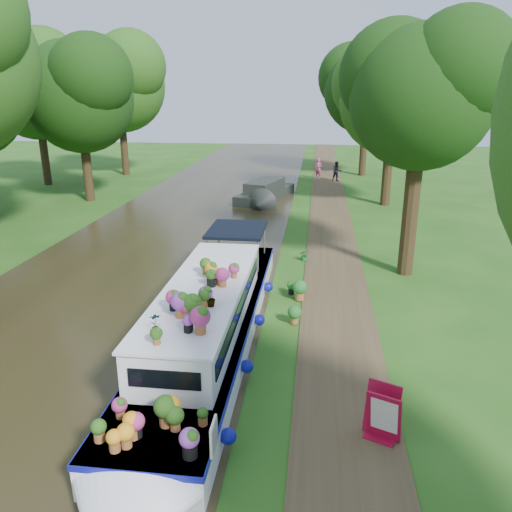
{
  "coord_description": "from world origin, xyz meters",
  "views": [
    {
      "loc": [
        0.43,
        -15.0,
        6.46
      ],
      "look_at": [
        -1.47,
        0.47,
        1.3
      ],
      "focal_mm": 35.0,
      "sensor_mm": 36.0,
      "label": 1
    }
  ],
  "objects_px": {
    "plant_boat": "(206,323)",
    "second_boat": "(265,192)",
    "pedestrian_pink": "(318,168)",
    "pedestrian_dark": "(337,171)",
    "sandwich_board": "(383,416)"
  },
  "relations": [
    {
      "from": "second_boat",
      "to": "pedestrian_dark",
      "type": "height_order",
      "value": "pedestrian_dark"
    },
    {
      "from": "plant_boat",
      "to": "pedestrian_dark",
      "type": "height_order",
      "value": "plant_boat"
    },
    {
      "from": "plant_boat",
      "to": "second_boat",
      "type": "distance_m",
      "value": 19.11
    },
    {
      "from": "sandwich_board",
      "to": "pedestrian_pink",
      "type": "height_order",
      "value": "pedestrian_pink"
    },
    {
      "from": "pedestrian_dark",
      "to": "plant_boat",
      "type": "bearing_deg",
      "value": -113.45
    },
    {
      "from": "plant_boat",
      "to": "sandwich_board",
      "type": "xyz_separation_m",
      "value": [
        4.11,
        -2.87,
        -0.34
      ]
    },
    {
      "from": "second_boat",
      "to": "pedestrian_pink",
      "type": "bearing_deg",
      "value": 85.79
    },
    {
      "from": "plant_boat",
      "to": "second_boat",
      "type": "bearing_deg",
      "value": 91.5
    },
    {
      "from": "second_boat",
      "to": "plant_boat",
      "type": "bearing_deg",
      "value": -71.87
    },
    {
      "from": "pedestrian_pink",
      "to": "pedestrian_dark",
      "type": "height_order",
      "value": "pedestrian_pink"
    },
    {
      "from": "plant_boat",
      "to": "sandwich_board",
      "type": "bearing_deg",
      "value": -34.86
    },
    {
      "from": "sandwich_board",
      "to": "pedestrian_pink",
      "type": "bearing_deg",
      "value": 116.2
    },
    {
      "from": "second_boat",
      "to": "pedestrian_pink",
      "type": "height_order",
      "value": "pedestrian_pink"
    },
    {
      "from": "pedestrian_pink",
      "to": "pedestrian_dark",
      "type": "xyz_separation_m",
      "value": [
        1.38,
        -1.18,
        -0.02
      ]
    },
    {
      "from": "plant_boat",
      "to": "pedestrian_pink",
      "type": "distance_m",
      "value": 27.77
    }
  ]
}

